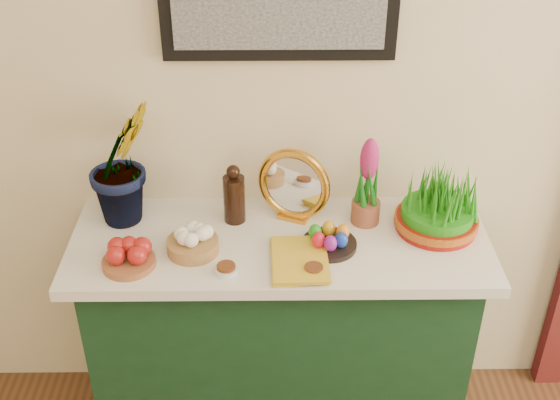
# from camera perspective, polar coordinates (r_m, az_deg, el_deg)

# --- Properties ---
(sideboard) EXTENTS (1.30, 0.45, 0.85)m
(sideboard) POSITION_cam_1_polar(r_m,az_deg,el_deg) (2.65, -0.01, -11.21)
(sideboard) COLOR #13341D
(sideboard) RESTS_ON ground
(tablecloth) EXTENTS (1.40, 0.55, 0.04)m
(tablecloth) POSITION_cam_1_polar(r_m,az_deg,el_deg) (2.36, -0.01, -3.42)
(tablecloth) COLOR silver
(tablecloth) RESTS_ON sideboard
(hyacinth_green) EXTENTS (0.38, 0.37, 0.57)m
(hyacinth_green) POSITION_cam_1_polar(r_m,az_deg,el_deg) (2.36, -12.87, 4.44)
(hyacinth_green) COLOR #156515
(hyacinth_green) RESTS_ON tablecloth
(apple_bowl) EXTENTS (0.21, 0.21, 0.08)m
(apple_bowl) POSITION_cam_1_polar(r_m,az_deg,el_deg) (2.26, -12.25, -4.51)
(apple_bowl) COLOR brown
(apple_bowl) RESTS_ON tablecloth
(garlic_basket) EXTENTS (0.18, 0.18, 0.09)m
(garlic_basket) POSITION_cam_1_polar(r_m,az_deg,el_deg) (2.28, -7.12, -3.38)
(garlic_basket) COLOR #A16F41
(garlic_basket) RESTS_ON tablecloth
(vinegar_cruet) EXTENTS (0.07, 0.07, 0.22)m
(vinegar_cruet) POSITION_cam_1_polar(r_m,az_deg,el_deg) (2.39, -3.75, 0.28)
(vinegar_cruet) COLOR black
(vinegar_cruet) RESTS_ON tablecloth
(mirror) EXTENTS (0.26, 0.15, 0.26)m
(mirror) POSITION_cam_1_polar(r_m,az_deg,el_deg) (2.39, 1.13, 1.18)
(mirror) COLOR gold
(mirror) RESTS_ON tablecloth
(book) EXTENTS (0.17, 0.24, 0.03)m
(book) POSITION_cam_1_polar(r_m,az_deg,el_deg) (2.22, -0.75, -4.93)
(book) COLOR gold
(book) RESTS_ON tablecloth
(spice_dish_left) EXTENTS (0.07, 0.07, 0.03)m
(spice_dish_left) POSITION_cam_1_polar(r_m,az_deg,el_deg) (2.20, -4.39, -5.63)
(spice_dish_left) COLOR silver
(spice_dish_left) RESTS_ON tablecloth
(spice_dish_right) EXTENTS (0.07, 0.07, 0.03)m
(spice_dish_right) POSITION_cam_1_polar(r_m,az_deg,el_deg) (2.19, 2.76, -5.74)
(spice_dish_right) COLOR silver
(spice_dish_right) RESTS_ON tablecloth
(egg_plate) EXTENTS (0.20, 0.20, 0.07)m
(egg_plate) POSITION_cam_1_polar(r_m,az_deg,el_deg) (2.29, 4.03, -3.27)
(egg_plate) COLOR black
(egg_plate) RESTS_ON tablecloth
(hyacinth_pink) EXTENTS (0.10, 0.10, 0.32)m
(hyacinth_pink) POSITION_cam_1_polar(r_m,az_deg,el_deg) (2.37, 7.12, 1.17)
(hyacinth_pink) COLOR brown
(hyacinth_pink) RESTS_ON tablecloth
(wheatgrass_sabzeh) EXTENTS (0.28, 0.28, 0.23)m
(wheatgrass_sabzeh) POSITION_cam_1_polar(r_m,az_deg,el_deg) (2.39, 12.76, -0.31)
(wheatgrass_sabzeh) COLOR maroon
(wheatgrass_sabzeh) RESTS_ON tablecloth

